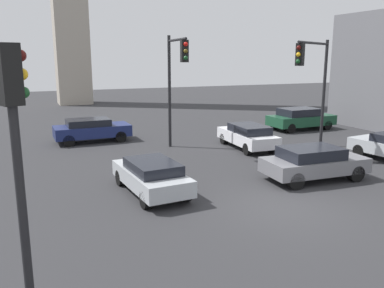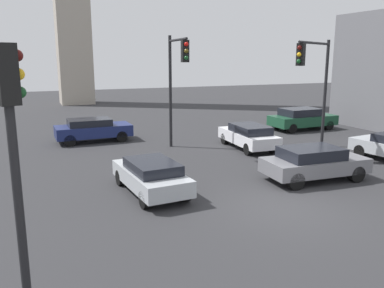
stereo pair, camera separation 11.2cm
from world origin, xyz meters
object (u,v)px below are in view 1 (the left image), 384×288
at_px(car_3, 91,129).
at_px(car_6, 248,136).
at_px(traffic_light_0, 176,71).
at_px(car_0, 151,175).
at_px(traffic_light_2, 314,72).
at_px(car_4, 301,118).
at_px(car_5, 313,162).
at_px(traffic_light_1, 16,135).

xyz_separation_m(car_3, car_6, (7.33, -5.03, -0.03)).
height_order(traffic_light_0, car_0, traffic_light_0).
relative_size(traffic_light_2, car_4, 1.27).
distance_m(traffic_light_2, car_0, 10.41).
bearing_deg(car_5, traffic_light_2, 55.67).
relative_size(car_0, car_5, 0.97).
distance_m(car_3, car_4, 13.66).
bearing_deg(car_4, car_5, -126.45).
height_order(traffic_light_2, car_5, traffic_light_2).
bearing_deg(car_4, car_0, -147.92).
xyz_separation_m(car_0, car_6, (6.88, 4.91, 0.03)).
bearing_deg(car_3, car_6, -35.45).
bearing_deg(car_4, traffic_light_2, -125.10).
bearing_deg(car_3, traffic_light_2, -36.23).
bearing_deg(traffic_light_2, car_5, 22.34).
bearing_deg(car_5, car_0, 174.53).
height_order(car_4, car_5, car_4).
height_order(traffic_light_1, car_6, traffic_light_1).
bearing_deg(traffic_light_0, car_4, 110.41).
relative_size(traffic_light_0, car_4, 1.32).
bearing_deg(traffic_light_2, car_4, -154.50).
distance_m(car_0, car_5, 6.43).
bearing_deg(traffic_light_2, car_3, -65.47).
distance_m(car_4, car_6, 7.22).
height_order(traffic_light_2, car_0, traffic_light_2).
height_order(car_0, car_5, car_5).
relative_size(traffic_light_2, car_6, 1.35).
xyz_separation_m(traffic_light_2, car_6, (-2.50, 1.92, -3.37)).
bearing_deg(traffic_light_0, car_0, -24.15).
relative_size(traffic_light_2, car_5, 1.36).
distance_m(car_5, car_6, 5.89).
xyz_separation_m(car_0, car_4, (13.13, 8.50, 0.10)).
xyz_separation_m(car_5, car_6, (0.52, 5.86, -0.02)).
bearing_deg(traffic_light_1, car_4, 18.71).
distance_m(car_3, car_6, 8.89).
bearing_deg(car_6, car_3, 58.42).
bearing_deg(car_5, car_3, 125.10).
xyz_separation_m(traffic_light_0, traffic_light_2, (6.23, -2.71, -0.05)).
distance_m(traffic_light_2, car_3, 12.49).
bearing_deg(traffic_light_2, car_0, -12.55).
distance_m(car_0, car_6, 8.45).
xyz_separation_m(traffic_light_1, traffic_light_2, (13.52, 8.87, 0.59)).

